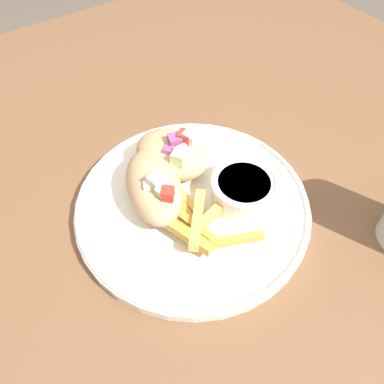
{
  "coord_description": "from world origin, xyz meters",
  "views": [
    {
      "loc": [
        0.24,
        -0.2,
        1.15
      ],
      "look_at": [
        -0.0,
        -0.03,
        0.78
      ],
      "focal_mm": 35.0,
      "sensor_mm": 36.0,
      "label": 1
    }
  ],
  "objects": [
    {
      "name": "sauce_ramekin",
      "position": [
        0.03,
        0.03,
        0.78
      ],
      "size": [
        0.09,
        0.09,
        0.04
      ],
      "color": "white",
      "rests_on": "plate"
    },
    {
      "name": "pita_sandwich_far",
      "position": [
        -0.07,
        -0.01,
        0.79
      ],
      "size": [
        0.13,
        0.12,
        0.07
      ],
      "rotation": [
        0.0,
        0.0,
        0.42
      ],
      "color": "tan",
      "rests_on": "plate"
    },
    {
      "name": "pita_sandwich_near",
      "position": [
        -0.03,
        -0.06,
        0.79
      ],
      "size": [
        0.14,
        0.1,
        0.06
      ],
      "rotation": [
        0.0,
        0.0,
        -0.31
      ],
      "color": "tan",
      "rests_on": "plate"
    },
    {
      "name": "ground_plane",
      "position": [
        0.0,
        0.0,
        0.0
      ],
      "size": [
        10.0,
        10.0,
        0.0
      ],
      "primitive_type": "plane",
      "color": "brown"
    },
    {
      "name": "fries_pile",
      "position": [
        0.03,
        -0.04,
        0.77
      ],
      "size": [
        0.15,
        0.12,
        0.02
      ],
      "color": "gold",
      "rests_on": "plate"
    },
    {
      "name": "table",
      "position": [
        0.0,
        0.0,
        0.67
      ],
      "size": [
        1.21,
        1.21,
        0.74
      ],
      "color": "brown",
      "rests_on": "ground_plane"
    },
    {
      "name": "plate",
      "position": [
        -0.0,
        -0.03,
        0.75
      ],
      "size": [
        0.31,
        0.31,
        0.02
      ],
      "color": "white",
      "rests_on": "table"
    }
  ]
}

